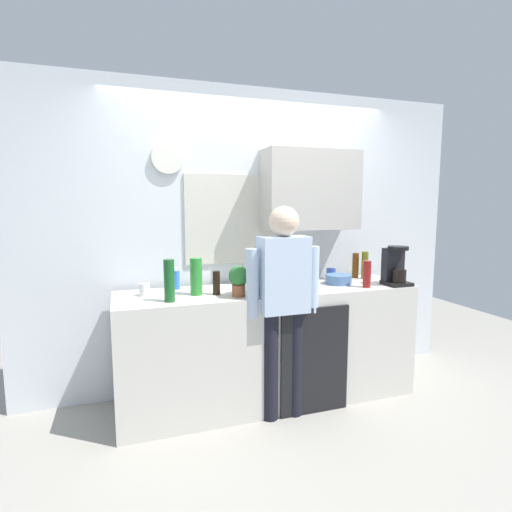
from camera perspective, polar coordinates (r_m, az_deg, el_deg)
The scene contains 18 objects.
ground_plane at distance 3.33m, azimuth 3.73°, elevation -21.66°, with size 8.00×8.00×0.00m, color #9E998E.
kitchen_counter at distance 3.39m, azimuth 1.82°, elevation -12.42°, with size 2.40×0.64×0.93m, color beige.
dishwasher_panel at distance 3.22m, azimuth 8.33°, elevation -14.49°, with size 0.56×0.02×0.84m, color black.
back_wall_assembly at distance 3.59m, azimuth 0.58°, elevation 3.48°, with size 4.00×0.42×2.60m.
coffee_maker at distance 3.60m, azimuth 19.11°, elevation -1.55°, with size 0.20×0.20×0.33m.
bottle_red_vinegar at distance 3.42m, azimuth 15.44°, elevation -2.49°, with size 0.06×0.06×0.22m, color maroon.
bottle_clear_soda at distance 3.06m, azimuth -8.47°, elevation -2.88°, with size 0.09×0.09×0.28m, color #2D8C33.
bottle_green_wine at distance 2.88m, azimuth -12.19°, elevation -3.43°, with size 0.07×0.07×0.30m, color #195923.
bottle_dark_sauce at distance 3.06m, azimuth -5.63°, elevation -3.80°, with size 0.06×0.06×0.18m, color black.
bottle_olive_oil at distance 3.81m, azimuth 15.15°, elevation -1.25°, with size 0.06×0.06×0.25m, color olive.
bottle_amber_beer at distance 3.85m, azimuth 13.90°, elevation -1.27°, with size 0.06×0.06×0.23m, color brown.
cup_blue_mug at distance 3.72m, azimuth 10.58°, elevation -2.50°, with size 0.08×0.08×0.10m, color #3351B2.
cup_terracotta_mug at distance 3.19m, azimuth 0.79°, elevation -4.11°, with size 0.08×0.08×0.09m, color #B26647.
cup_white_mug at distance 3.12m, azimuth -15.50°, elevation -4.61°, with size 0.08×0.08×0.10m, color white.
mixing_bowl at distance 3.52m, azimuth 11.61°, elevation -3.25°, with size 0.22×0.22×0.08m, color #4C72A5.
potted_plant at distance 2.97m, azimuth -2.47°, elevation -3.27°, with size 0.15×0.15×0.23m.
dish_soap at distance 3.30m, azimuth -11.23°, elevation -3.28°, with size 0.06×0.06×0.18m.
person_at_sink at distance 2.98m, azimuth 3.88°, elevation -5.52°, with size 0.57×0.22×1.60m.
Camera 1 is at (-1.12, -2.68, 1.62)m, focal length 28.25 mm.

